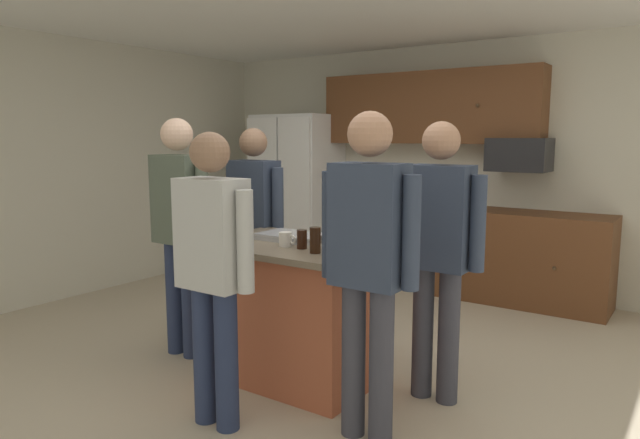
{
  "coord_description": "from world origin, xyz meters",
  "views": [
    {
      "loc": [
        2.17,
        -3.18,
        1.63
      ],
      "look_at": [
        -0.08,
        0.09,
        1.05
      ],
      "focal_mm": 32.24,
      "sensor_mm": 36.0,
      "label": 1
    }
  ],
  "objects_px": {
    "person_elder_center": "(255,218)",
    "person_guest_right": "(213,261)",
    "glass_stout_tall": "(330,232)",
    "serving_tray": "(292,237)",
    "microwave_over_range": "(519,155)",
    "kitchen_island": "(295,310)",
    "refrigerator": "(297,193)",
    "mug_ceramic_white": "(286,239)",
    "tumbler_amber": "(335,241)",
    "person_host_foreground": "(438,242)",
    "person_guest_left": "(180,220)",
    "mug_blue_stoneware": "(236,234)",
    "person_guest_by_door": "(369,254)",
    "glass_dark_ale": "(302,239)",
    "glass_pilsner": "(315,240)",
    "glass_short_whisky": "(358,236)"
  },
  "relations": [
    {
      "from": "glass_pilsner",
      "to": "mug_blue_stoneware",
      "type": "bearing_deg",
      "value": 177.24
    },
    {
      "from": "person_guest_right",
      "to": "tumbler_amber",
      "type": "bearing_deg",
      "value": -29.2
    },
    {
      "from": "microwave_over_range",
      "to": "serving_tray",
      "type": "xyz_separation_m",
      "value": [
        -0.77,
        -2.62,
        -0.5
      ]
    },
    {
      "from": "glass_stout_tall",
      "to": "kitchen_island",
      "type": "bearing_deg",
      "value": -145.9
    },
    {
      "from": "person_elder_center",
      "to": "person_guest_right",
      "type": "bearing_deg",
      "value": -25.82
    },
    {
      "from": "person_elder_center",
      "to": "tumbler_amber",
      "type": "distance_m",
      "value": 1.27
    },
    {
      "from": "person_guest_left",
      "to": "person_guest_right",
      "type": "xyz_separation_m",
      "value": [
        0.97,
        -0.63,
        -0.07
      ]
    },
    {
      "from": "tumbler_amber",
      "to": "refrigerator",
      "type": "bearing_deg",
      "value": 130.61
    },
    {
      "from": "person_guest_by_door",
      "to": "glass_stout_tall",
      "type": "relative_size",
      "value": 12.08
    },
    {
      "from": "refrigerator",
      "to": "glass_dark_ale",
      "type": "height_order",
      "value": "refrigerator"
    },
    {
      "from": "kitchen_island",
      "to": "glass_pilsner",
      "type": "distance_m",
      "value": 0.65
    },
    {
      "from": "person_host_foreground",
      "to": "person_guest_right",
      "type": "height_order",
      "value": "person_host_foreground"
    },
    {
      "from": "glass_short_whisky",
      "to": "mug_blue_stoneware",
      "type": "bearing_deg",
      "value": -163.1
    },
    {
      "from": "glass_stout_tall",
      "to": "serving_tray",
      "type": "height_order",
      "value": "glass_stout_tall"
    },
    {
      "from": "kitchen_island",
      "to": "glass_pilsner",
      "type": "height_order",
      "value": "glass_pilsner"
    },
    {
      "from": "tumbler_amber",
      "to": "person_host_foreground",
      "type": "bearing_deg",
      "value": 31.82
    },
    {
      "from": "person_guest_right",
      "to": "serving_tray",
      "type": "relative_size",
      "value": 3.75
    },
    {
      "from": "person_guest_left",
      "to": "glass_stout_tall",
      "type": "height_order",
      "value": "person_guest_left"
    },
    {
      "from": "person_guest_by_door",
      "to": "glass_dark_ale",
      "type": "height_order",
      "value": "person_guest_by_door"
    },
    {
      "from": "tumbler_amber",
      "to": "glass_short_whisky",
      "type": "bearing_deg",
      "value": 69.81
    },
    {
      "from": "glass_stout_tall",
      "to": "serving_tray",
      "type": "distance_m",
      "value": 0.29
    },
    {
      "from": "microwave_over_range",
      "to": "glass_dark_ale",
      "type": "xyz_separation_m",
      "value": [
        -0.52,
        -2.84,
        -0.46
      ]
    },
    {
      "from": "person_guest_right",
      "to": "glass_short_whisky",
      "type": "height_order",
      "value": "person_guest_right"
    },
    {
      "from": "refrigerator",
      "to": "kitchen_island",
      "type": "xyz_separation_m",
      "value": [
        1.92,
        -2.59,
        -0.47
      ]
    },
    {
      "from": "person_elder_center",
      "to": "tumbler_amber",
      "type": "relative_size",
      "value": 13.43
    },
    {
      "from": "person_guest_right",
      "to": "tumbler_amber",
      "type": "relative_size",
      "value": 13.12
    },
    {
      "from": "person_guest_left",
      "to": "serving_tray",
      "type": "xyz_separation_m",
      "value": [
        0.85,
        0.23,
        -0.07
      ]
    },
    {
      "from": "glass_stout_tall",
      "to": "mug_blue_stoneware",
      "type": "relative_size",
      "value": 1.13
    },
    {
      "from": "person_guest_left",
      "to": "glass_stout_tall",
      "type": "relative_size",
      "value": 12.1
    },
    {
      "from": "person_guest_left",
      "to": "mug_ceramic_white",
      "type": "relative_size",
      "value": 14.02
    },
    {
      "from": "mug_blue_stoneware",
      "to": "glass_short_whisky",
      "type": "xyz_separation_m",
      "value": [
        0.81,
        0.25,
        0.03
      ]
    },
    {
      "from": "person_host_foreground",
      "to": "glass_dark_ale",
      "type": "relative_size",
      "value": 14.28
    },
    {
      "from": "person_host_foreground",
      "to": "glass_short_whisky",
      "type": "xyz_separation_m",
      "value": [
        -0.47,
        -0.16,
        0.01
      ]
    },
    {
      "from": "mug_ceramic_white",
      "to": "glass_dark_ale",
      "type": "bearing_deg",
      "value": 0.89
    },
    {
      "from": "person_host_foreground",
      "to": "serving_tray",
      "type": "relative_size",
      "value": 3.9
    },
    {
      "from": "mug_ceramic_white",
      "to": "serving_tray",
      "type": "distance_m",
      "value": 0.25
    },
    {
      "from": "person_guest_left",
      "to": "person_host_foreground",
      "type": "bearing_deg",
      "value": 3.08
    },
    {
      "from": "refrigerator",
      "to": "person_host_foreground",
      "type": "distance_m",
      "value": 3.68
    },
    {
      "from": "refrigerator",
      "to": "person_elder_center",
      "type": "relative_size",
      "value": 1.11
    },
    {
      "from": "person_host_foreground",
      "to": "glass_dark_ale",
      "type": "distance_m",
      "value": 0.84
    },
    {
      "from": "microwave_over_range",
      "to": "kitchen_island",
      "type": "xyz_separation_m",
      "value": [
        -0.68,
        -2.71,
        -0.98
      ]
    },
    {
      "from": "refrigerator",
      "to": "glass_dark_ale",
      "type": "relative_size",
      "value": 15.66
    },
    {
      "from": "person_host_foreground",
      "to": "glass_short_whisky",
      "type": "bearing_deg",
      "value": 3.86
    },
    {
      "from": "person_guest_left",
      "to": "person_guest_by_door",
      "type": "relative_size",
      "value": 1.0
    },
    {
      "from": "kitchen_island",
      "to": "glass_short_whisky",
      "type": "bearing_deg",
      "value": 10.5
    },
    {
      "from": "person_guest_right",
      "to": "glass_pilsner",
      "type": "bearing_deg",
      "value": -27.89
    },
    {
      "from": "microwave_over_range",
      "to": "glass_pilsner",
      "type": "height_order",
      "value": "microwave_over_range"
    },
    {
      "from": "glass_stout_tall",
      "to": "serving_tray",
      "type": "bearing_deg",
      "value": -171.32
    },
    {
      "from": "microwave_over_range",
      "to": "mug_ceramic_white",
      "type": "relative_size",
      "value": 4.47
    },
    {
      "from": "mug_blue_stoneware",
      "to": "glass_stout_tall",
      "type": "bearing_deg",
      "value": 27.7
    }
  ]
}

